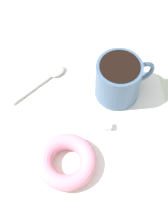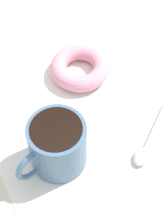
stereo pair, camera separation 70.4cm
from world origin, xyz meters
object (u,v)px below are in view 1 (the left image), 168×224
(coffee_cup, at_px, (119,79))
(spoon, at_px, (50,76))
(sugar_cube, at_px, (107,126))
(donut, at_px, (66,162))

(coffee_cup, relative_size, spoon, 1.05)
(coffee_cup, height_order, sugar_cube, coffee_cup)
(coffee_cup, bearing_deg, sugar_cube, 159.59)
(coffee_cup, distance_m, donut, 0.19)
(spoon, distance_m, sugar_cube, 0.16)
(sugar_cube, bearing_deg, spoon, 39.57)
(coffee_cup, relative_size, sugar_cube, 8.18)
(spoon, xyz_separation_m, sugar_cube, (-0.13, -0.10, 0.00))
(coffee_cup, height_order, spoon, coffee_cup)
(donut, distance_m, spoon, 0.20)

